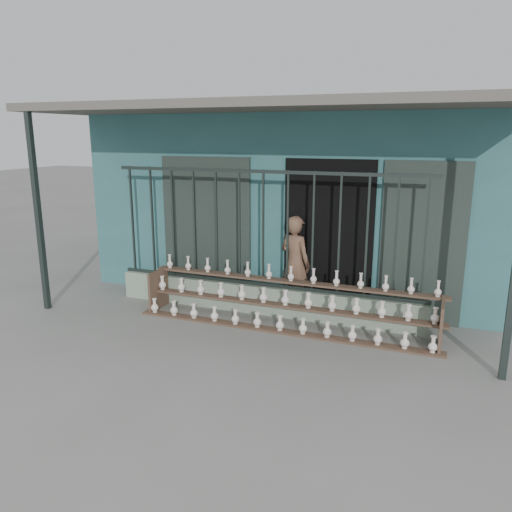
% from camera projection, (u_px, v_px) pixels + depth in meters
% --- Properties ---
extents(ground, '(60.00, 60.00, 0.00)m').
position_uv_depth(ground, '(229.00, 344.00, 6.73)').
color(ground, slate).
extents(workshop_building, '(7.40, 6.60, 3.21)m').
position_uv_depth(workshop_building, '(313.00, 191.00, 10.18)').
color(workshop_building, '#32686B').
rests_on(workshop_building, ground).
extents(parapet_wall, '(5.00, 0.20, 0.45)m').
position_uv_depth(parapet_wall, '(263.00, 299.00, 7.86)').
color(parapet_wall, '#8CA28B').
rests_on(parapet_wall, ground).
extents(security_fence, '(5.00, 0.04, 1.80)m').
position_uv_depth(security_fence, '(263.00, 229.00, 7.59)').
color(security_fence, '#283330').
rests_on(security_fence, parapet_wall).
extents(shelf_rack, '(4.50, 0.68, 0.85)m').
position_uv_depth(shelf_rack, '(285.00, 303.00, 7.27)').
color(shelf_rack, brown).
rests_on(shelf_rack, ground).
extents(elderly_woman, '(0.66, 0.56, 1.54)m').
position_uv_depth(elderly_woman, '(295.00, 264.00, 7.88)').
color(elderly_woman, brown).
rests_on(elderly_woman, ground).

